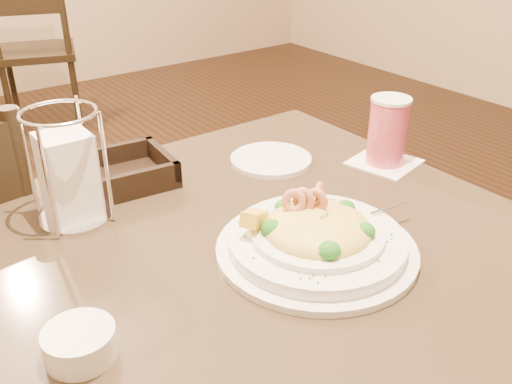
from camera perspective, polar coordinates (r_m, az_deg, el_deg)
main_table at (r=1.09m, az=0.65°, el=-15.46°), size 0.90×0.90×0.76m
dining_chair_far at (r=3.53m, az=-21.26°, el=13.48°), size 0.53×0.53×0.93m
pasta_bowl at (r=0.90m, az=6.06°, el=-4.49°), size 0.35×0.32×0.10m
drink_glass at (r=1.21m, az=13.04°, el=5.91°), size 0.15×0.15×0.14m
bread_basket at (r=1.14m, az=-13.34°, el=1.72°), size 0.20×0.17×0.05m
napkin_caddy at (r=1.01m, az=-18.22°, el=1.69°), size 0.13×0.13×0.20m
side_plate at (r=1.21m, az=1.50°, el=3.25°), size 0.19×0.19×0.01m
butter_ramekin at (r=0.75m, az=-17.20°, el=-14.27°), size 0.10×0.10×0.04m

